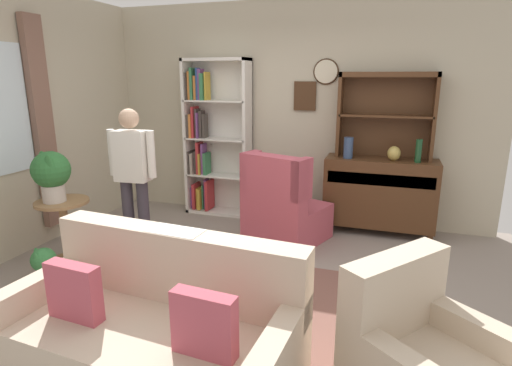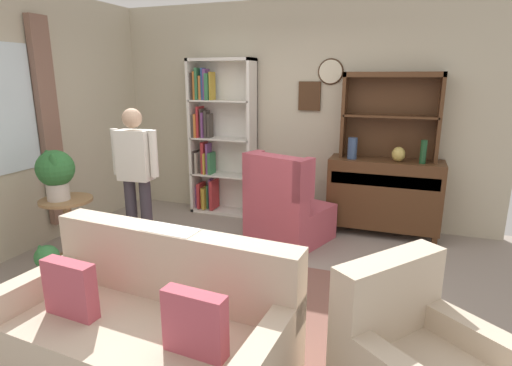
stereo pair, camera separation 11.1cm
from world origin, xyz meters
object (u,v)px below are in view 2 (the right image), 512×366
Objects in this scene: bottle_wine at (423,152)px; potted_plant_large at (55,171)px; plant_stand at (69,222)px; vase_tall at (352,148)px; book_stack at (215,248)px; sideboard at (384,193)px; couch_floral at (150,332)px; bookshelf at (217,140)px; potted_plant_small at (47,259)px; person_reading at (136,171)px; wingback_chair at (286,210)px; vase_round at (398,154)px; coffee_table at (221,265)px; sideboard_hutch at (391,104)px.

bottle_wine is 0.53× the size of potted_plant_large.
bottle_wine is 0.40× the size of plant_stand.
vase_tall is 2.24m from book_stack.
sideboard is 0.70× the size of couch_floral.
vase_tall is (1.85, -0.16, 0.02)m from bookshelf.
couch_floral is at bearing -105.37° from vase_tall.
bottle_wine is at bearing 33.36° from potted_plant_small.
wingback_chair is at bearing 30.28° from person_reading.
wingback_chair is (1.21, -0.75, -0.64)m from bookshelf.
vase_round reaches higher than coffee_table.
person_reading reaches higher than potted_plant_small.
sideboard is 1.18× the size of sideboard_hutch.
plant_stand is 0.42× the size of person_reading.
wingback_chair is at bearing -142.86° from sideboard_hutch.
sideboard_hutch is 3.64m from couch_floral.
book_stack is at bearing -129.65° from bottle_wine.
bottle_wine is 2.67m from coffee_table.
sideboard_hutch is at bearing 126.48° from vase_round.
book_stack is at bearing -113.36° from vase_tall.
bookshelf reaches higher than sideboard.
vase_round is at bearing 1.49° from vase_tall.
book_stack is at bearing -121.13° from sideboard.
bottle_wine is (0.78, -0.01, 0.01)m from vase_tall.
vase_round is (2.37, -0.15, -0.02)m from bookshelf.
person_reading reaches higher than coffee_table.
vase_tall is at bearing 42.75° from wingback_chair.
vase_round is 2.49m from book_stack.
potted_plant_large is (-0.04, -0.05, 0.55)m from plant_stand.
vase_round is 0.33× the size of potted_plant_large.
potted_plant_large is at bearing -146.34° from sideboard_hutch.
bottle_wine is at bearing 28.05° from potted_plant_large.
bottle_wine is 2.63m from book_stack.
sideboard_hutch reaches higher than book_stack.
vase_tall is 1.23× the size of book_stack.
sideboard is 3.32m from couch_floral.
plant_stand is (-3.40, -1.79, -0.65)m from bottle_wine.
vase_round is at bearing 29.99° from plant_stand.
wingback_chair is 2.07× the size of potted_plant_large.
couch_floral is 0.94m from coffee_table.
sideboard_hutch is 1.05× the size of wingback_chair.
vase_tall is 0.78m from bottle_wine.
potted_plant_large is at bearing -151.95° from bottle_wine.
bookshelf is 4.14× the size of potted_plant_large.
book_stack is at bearing 7.08° from potted_plant_small.
vase_round reaches higher than potted_plant_small.
sideboard_hutch is at bearing 33.44° from plant_stand.
bottle_wine is 1.31× the size of book_stack.
coffee_table is at bearing -121.82° from vase_round.
book_stack is (0.99, -2.15, -0.57)m from bookshelf.
bookshelf reaches higher than sideboard_hutch.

